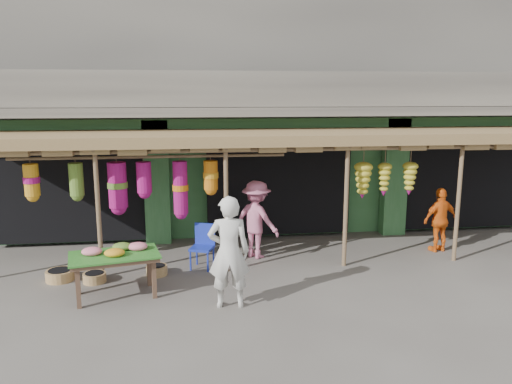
{
  "coord_description": "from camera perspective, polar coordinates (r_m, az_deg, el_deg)",
  "views": [
    {
      "loc": [
        -2.22,
        -9.99,
        3.6
      ],
      "look_at": [
        -0.73,
        1.0,
        1.41
      ],
      "focal_mm": 35.0,
      "sensor_mm": 36.0,
      "label": 1
    }
  ],
  "objects": [
    {
      "name": "flower_table",
      "position": [
        9.34,
        -15.79,
        -7.06
      ],
      "size": [
        1.7,
        1.21,
        0.93
      ],
      "rotation": [
        0.0,
        0.0,
        0.21
      ],
      "color": "brown",
      "rests_on": "ground"
    },
    {
      "name": "basket_right",
      "position": [
        10.39,
        -11.27,
        -8.77
      ],
      "size": [
        0.56,
        0.56,
        0.19
      ],
      "primitive_type": "cylinder",
      "rotation": [
        0.0,
        0.0,
        -0.41
      ],
      "color": "#9C8049",
      "rests_on": "ground"
    },
    {
      "name": "person_front",
      "position": [
        8.49,
        -3.13,
        -6.88
      ],
      "size": [
        0.74,
        0.51,
        1.94
      ],
      "primitive_type": "imported",
      "rotation": [
        0.0,
        0.0,
        3.08
      ],
      "color": "silver",
      "rests_on": "ground"
    },
    {
      "name": "building",
      "position": [
        15.03,
        0.8,
        10.28
      ],
      "size": [
        16.4,
        6.8,
        7.0
      ],
      "color": "gray",
      "rests_on": "ground"
    },
    {
      "name": "ground",
      "position": [
        10.85,
        4.59,
        -8.25
      ],
      "size": [
        80.0,
        80.0,
        0.0
      ],
      "primitive_type": "plane",
      "color": "#514C47",
      "rests_on": "ground"
    },
    {
      "name": "person_vendor",
      "position": [
        12.26,
        20.31,
        -3.0
      ],
      "size": [
        0.93,
        0.54,
        1.49
      ],
      "primitive_type": "imported",
      "rotation": [
        0.0,
        0.0,
        3.35
      ],
      "color": "orange",
      "rests_on": "ground"
    },
    {
      "name": "basket_left",
      "position": [
        10.31,
        -17.96,
        -9.29
      ],
      "size": [
        0.57,
        0.57,
        0.18
      ],
      "primitive_type": "cylinder",
      "rotation": [
        0.0,
        0.0,
        -0.36
      ],
      "color": "olive",
      "rests_on": "ground"
    },
    {
      "name": "person_shopper",
      "position": [
        11.06,
        0.05,
        -3.16
      ],
      "size": [
        1.25,
        1.24,
        1.73
      ],
      "primitive_type": "imported",
      "rotation": [
        0.0,
        0.0,
        2.37
      ],
      "color": "#C36788",
      "rests_on": "ground"
    },
    {
      "name": "basket_mid",
      "position": [
        10.63,
        -21.5,
        -8.86
      ],
      "size": [
        0.65,
        0.65,
        0.21
      ],
      "primitive_type": "cylinder",
      "rotation": [
        0.0,
        0.0,
        -0.23
      ],
      "color": "olive",
      "rests_on": "ground"
    },
    {
      "name": "blue_chair",
      "position": [
        10.58,
        -6.05,
        -5.86
      ],
      "size": [
        0.57,
        0.58,
        0.92
      ],
      "rotation": [
        0.0,
        0.0,
        -0.37
      ],
      "color": "#192CA7",
      "rests_on": "ground"
    },
    {
      "name": "awning",
      "position": [
        11.04,
        3.08,
        5.84
      ],
      "size": [
        14.0,
        2.7,
        2.79
      ],
      "color": "brown",
      "rests_on": "ground"
    }
  ]
}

